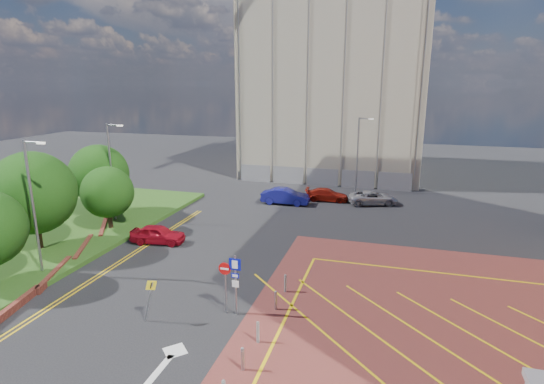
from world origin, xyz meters
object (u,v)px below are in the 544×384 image
at_px(sign_cluster, 232,279).
at_px(lamp_left_far, 112,168).
at_px(car_red_back, 327,195).
at_px(tree_c, 107,192).
at_px(tree_d, 99,174).
at_px(tree_b, 33,193).
at_px(lamp_back, 358,152).
at_px(car_silver_back, 373,198).
at_px(warning_sign, 150,296).
at_px(lamp_left_near, 33,202).
at_px(car_red_left, 158,234).
at_px(car_blue_back, 285,196).

bearing_deg(sign_cluster, lamp_left_far, 143.18).
bearing_deg(sign_cluster, car_red_back, 86.86).
height_order(tree_c, tree_d, tree_d).
relative_size(lamp_left_far, sign_cluster, 2.50).
relative_size(tree_b, tree_d, 1.11).
height_order(lamp_left_far, lamp_back, lamp_left_far).
relative_size(tree_b, car_silver_back, 1.44).
height_order(warning_sign, car_red_back, warning_sign).
xyz_separation_m(tree_b, lamp_left_near, (3.08, -3.00, 0.42)).
xyz_separation_m(tree_b, lamp_back, (19.58, 23.00, 0.12)).
distance_m(tree_b, lamp_left_far, 7.10).
xyz_separation_m(lamp_left_near, warning_sign, (9.18, -2.83, -3.23)).
relative_size(car_red_left, car_blue_back, 0.85).
xyz_separation_m(tree_d, lamp_left_near, (4.08, -11.00, 0.79)).
distance_m(lamp_left_near, car_blue_back, 22.36).
relative_size(lamp_back, car_blue_back, 1.72).
relative_size(tree_c, car_red_left, 1.24).
distance_m(sign_cluster, car_blue_back, 20.68).
bearing_deg(tree_c, tree_b, -111.80).
height_order(tree_d, car_blue_back, tree_d).
distance_m(tree_d, warning_sign, 19.32).
bearing_deg(tree_b, lamp_back, 49.59).
bearing_deg(car_red_left, car_red_back, -42.18).
bearing_deg(lamp_back, lamp_left_far, -139.14).
xyz_separation_m(car_red_back, car_silver_back, (4.47, -0.05, 0.04)).
relative_size(sign_cluster, warning_sign, 1.42).
distance_m(tree_c, car_blue_back, 16.32).
relative_size(tree_d, lamp_left_near, 0.76).
relative_size(lamp_left_near, car_blue_back, 1.72).
bearing_deg(lamp_left_far, tree_d, 154.32).
height_order(car_red_left, car_blue_back, car_blue_back).
bearing_deg(car_red_back, car_red_left, 141.49).
height_order(lamp_back, sign_cluster, lamp_back).
bearing_deg(car_blue_back, car_silver_back, -76.73).
bearing_deg(tree_d, warning_sign, -46.19).
bearing_deg(warning_sign, tree_d, 133.81).
distance_m(tree_d, lamp_left_far, 2.44).
relative_size(lamp_left_far, car_silver_back, 1.70).
bearing_deg(car_red_back, car_blue_back, 116.81).
distance_m(tree_c, lamp_left_far, 2.65).
bearing_deg(car_red_left, tree_d, 53.73).
bearing_deg(tree_d, car_silver_back, 25.40).
bearing_deg(car_red_left, sign_cluster, -139.55).
distance_m(tree_b, warning_sign, 13.87).
xyz_separation_m(lamp_left_near, lamp_back, (16.50, 26.00, -0.30)).
xyz_separation_m(lamp_left_near, lamp_left_far, (-2.00, 10.00, 0.00)).
xyz_separation_m(lamp_left_near, car_red_back, (13.96, 21.75, -4.04)).
bearing_deg(lamp_left_far, tree_c, -65.29).
bearing_deg(car_silver_back, car_red_back, 71.80).
distance_m(lamp_left_near, car_red_back, 26.16).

